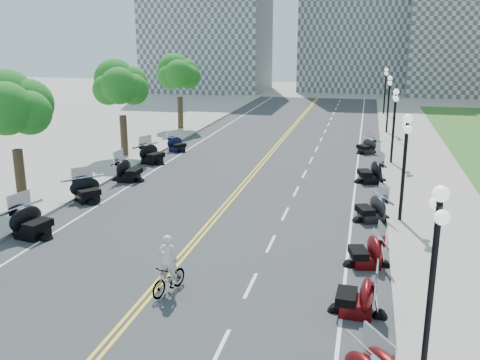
# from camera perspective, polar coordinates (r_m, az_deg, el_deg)

# --- Properties ---
(ground) EXTENTS (160.00, 160.00, 0.00)m
(ground) POSITION_cam_1_polar(r_m,az_deg,el_deg) (23.40, -4.47, -6.12)
(ground) COLOR gray
(road) EXTENTS (16.00, 90.00, 0.01)m
(road) POSITION_cam_1_polar(r_m,az_deg,el_deg) (32.59, 0.88, 0.09)
(road) COLOR #333335
(road) RESTS_ON ground
(centerline_yellow_a) EXTENTS (0.12, 90.00, 0.00)m
(centerline_yellow_a) POSITION_cam_1_polar(r_m,az_deg,el_deg) (32.61, 0.67, 0.12)
(centerline_yellow_a) COLOR yellow
(centerline_yellow_a) RESTS_ON road
(centerline_yellow_b) EXTENTS (0.12, 90.00, 0.00)m
(centerline_yellow_b) POSITION_cam_1_polar(r_m,az_deg,el_deg) (32.56, 1.08, 0.10)
(centerline_yellow_b) COLOR yellow
(centerline_yellow_b) RESTS_ON road
(edge_line_north) EXTENTS (0.12, 90.00, 0.00)m
(edge_line_north) POSITION_cam_1_polar(r_m,az_deg,el_deg) (31.87, 12.18, -0.59)
(edge_line_north) COLOR white
(edge_line_north) RESTS_ON road
(edge_line_south) EXTENTS (0.12, 90.00, 0.00)m
(edge_line_south) POSITION_cam_1_polar(r_m,az_deg,el_deg) (34.49, -9.56, 0.75)
(edge_line_south) COLOR white
(edge_line_south) RESTS_ON road
(lane_dash_4) EXTENTS (0.12, 2.00, 0.00)m
(lane_dash_4) POSITION_cam_1_polar(r_m,az_deg,el_deg) (15.70, -2.11, -17.48)
(lane_dash_4) COLOR white
(lane_dash_4) RESTS_ON road
(lane_dash_5) EXTENTS (0.12, 2.00, 0.00)m
(lane_dash_5) POSITION_cam_1_polar(r_m,az_deg,el_deg) (19.09, 1.14, -11.17)
(lane_dash_5) COLOR white
(lane_dash_5) RESTS_ON road
(lane_dash_6) EXTENTS (0.12, 2.00, 0.00)m
(lane_dash_6) POSITION_cam_1_polar(r_m,az_deg,el_deg) (22.67, 3.31, -6.78)
(lane_dash_6) COLOR white
(lane_dash_6) RESTS_ON road
(lane_dash_7) EXTENTS (0.12, 2.00, 0.00)m
(lane_dash_7) POSITION_cam_1_polar(r_m,az_deg,el_deg) (26.38, 4.85, -3.61)
(lane_dash_7) COLOR white
(lane_dash_7) RESTS_ON road
(lane_dash_8) EXTENTS (0.12, 2.00, 0.00)m
(lane_dash_8) POSITION_cam_1_polar(r_m,az_deg,el_deg) (30.16, 6.00, -1.22)
(lane_dash_8) COLOR white
(lane_dash_8) RESTS_ON road
(lane_dash_9) EXTENTS (0.12, 2.00, 0.00)m
(lane_dash_9) POSITION_cam_1_polar(r_m,az_deg,el_deg) (33.99, 6.89, 0.64)
(lane_dash_9) COLOR white
(lane_dash_9) RESTS_ON road
(lane_dash_10) EXTENTS (0.12, 2.00, 0.00)m
(lane_dash_10) POSITION_cam_1_polar(r_m,az_deg,el_deg) (37.86, 7.60, 2.11)
(lane_dash_10) COLOR white
(lane_dash_10) RESTS_ON road
(lane_dash_11) EXTENTS (0.12, 2.00, 0.00)m
(lane_dash_11) POSITION_cam_1_polar(r_m,az_deg,el_deg) (41.75, 8.17, 3.31)
(lane_dash_11) COLOR white
(lane_dash_11) RESTS_ON road
(lane_dash_12) EXTENTS (0.12, 2.00, 0.00)m
(lane_dash_12) POSITION_cam_1_polar(r_m,az_deg,el_deg) (45.66, 8.66, 4.31)
(lane_dash_12) COLOR white
(lane_dash_12) RESTS_ON road
(lane_dash_13) EXTENTS (0.12, 2.00, 0.00)m
(lane_dash_13) POSITION_cam_1_polar(r_m,az_deg,el_deg) (49.58, 9.06, 5.15)
(lane_dash_13) COLOR white
(lane_dash_13) RESTS_ON road
(lane_dash_14) EXTENTS (0.12, 2.00, 0.00)m
(lane_dash_14) POSITION_cam_1_polar(r_m,az_deg,el_deg) (53.52, 9.41, 5.87)
(lane_dash_14) COLOR white
(lane_dash_14) RESTS_ON road
(lane_dash_15) EXTENTS (0.12, 2.00, 0.00)m
(lane_dash_15) POSITION_cam_1_polar(r_m,az_deg,el_deg) (57.46, 9.71, 6.48)
(lane_dash_15) COLOR white
(lane_dash_15) RESTS_ON road
(lane_dash_16) EXTENTS (0.12, 2.00, 0.00)m
(lane_dash_16) POSITION_cam_1_polar(r_m,az_deg,el_deg) (61.42, 9.97, 7.02)
(lane_dash_16) COLOR white
(lane_dash_16) RESTS_ON road
(lane_dash_17) EXTENTS (0.12, 2.00, 0.00)m
(lane_dash_17) POSITION_cam_1_polar(r_m,az_deg,el_deg) (65.37, 10.20, 7.49)
(lane_dash_17) COLOR white
(lane_dash_17) RESTS_ON road
(lane_dash_18) EXTENTS (0.12, 2.00, 0.00)m
(lane_dash_18) POSITION_cam_1_polar(r_m,az_deg,el_deg) (69.34, 10.41, 7.91)
(lane_dash_18) COLOR white
(lane_dash_18) RESTS_ON road
(lane_dash_19) EXTENTS (0.12, 2.00, 0.00)m
(lane_dash_19) POSITION_cam_1_polar(r_m,az_deg,el_deg) (73.30, 10.59, 8.28)
(lane_dash_19) COLOR white
(lane_dash_19) RESTS_ON road
(sidewalk_north) EXTENTS (5.00, 90.00, 0.15)m
(sidewalk_north) POSITION_cam_1_polar(r_m,az_deg,el_deg) (32.07, 19.52, -0.92)
(sidewalk_north) COLOR #9E9991
(sidewalk_north) RESTS_ON ground
(sidewalk_south) EXTENTS (5.00, 90.00, 0.15)m
(sidewalk_south) POSITION_cam_1_polar(r_m,az_deg,el_deg) (36.24, -15.55, 1.20)
(sidewalk_south) COLOR #9E9991
(sidewalk_south) RESTS_ON ground
(distant_block_a) EXTENTS (18.00, 14.00, 26.00)m
(distant_block_a) POSITION_cam_1_polar(r_m,az_deg,el_deg) (86.48, -3.47, 18.14)
(distant_block_a) COLOR gray
(distant_block_a) RESTS_ON ground
(street_lamp_1) EXTENTS (0.50, 1.20, 4.90)m
(street_lamp_1) POSITION_cam_1_polar(r_m,az_deg,el_deg) (14.13, 19.76, -10.37)
(street_lamp_1) COLOR black
(street_lamp_1) RESTS_ON sidewalk_north
(street_lamp_2) EXTENTS (0.50, 1.20, 4.90)m
(street_lamp_2) POSITION_cam_1_polar(r_m,az_deg,el_deg) (25.48, 17.07, 1.15)
(street_lamp_2) COLOR black
(street_lamp_2) RESTS_ON sidewalk_north
(street_lamp_3) EXTENTS (0.50, 1.20, 4.90)m
(street_lamp_3) POSITION_cam_1_polar(r_m,az_deg,el_deg) (37.24, 16.06, 5.50)
(street_lamp_3) COLOR black
(street_lamp_3) RESTS_ON sidewalk_north
(street_lamp_4) EXTENTS (0.50, 1.20, 4.90)m
(street_lamp_4) POSITION_cam_1_polar(r_m,az_deg,el_deg) (49.11, 15.53, 7.75)
(street_lamp_4) COLOR black
(street_lamp_4) RESTS_ON sidewalk_north
(street_lamp_5) EXTENTS (0.50, 1.20, 4.90)m
(street_lamp_5) POSITION_cam_1_polar(r_m,az_deg,el_deg) (61.03, 15.21, 9.12)
(street_lamp_5) COLOR black
(street_lamp_5) RESTS_ON sidewalk_north
(tree_2) EXTENTS (4.80, 4.80, 9.20)m
(tree_2) POSITION_cam_1_polar(r_m,az_deg,el_deg) (28.50, -23.03, 6.45)
(tree_2) COLOR #235619
(tree_2) RESTS_ON sidewalk_south
(tree_3) EXTENTS (4.80, 4.80, 9.20)m
(tree_3) POSITION_cam_1_polar(r_m,az_deg,el_deg) (38.75, -12.54, 9.29)
(tree_3) COLOR #235619
(tree_3) RESTS_ON sidewalk_south
(tree_4) EXTENTS (4.80, 4.80, 9.20)m
(tree_4) POSITION_cam_1_polar(r_m,az_deg,el_deg) (49.79, -6.49, 10.78)
(tree_4) COLOR #235619
(tree_4) RESTS_ON sidewalk_south
(motorcycle_n_4) EXTENTS (2.05, 2.05, 1.38)m
(motorcycle_n_4) POSITION_cam_1_polar(r_m,az_deg,el_deg) (17.42, 12.36, -11.77)
(motorcycle_n_4) COLOR #590A0C
(motorcycle_n_4) RESTS_ON road
(motorcycle_n_5) EXTENTS (2.33, 2.33, 1.35)m
(motorcycle_n_5) POSITION_cam_1_polar(r_m,az_deg,el_deg) (20.89, 13.35, -7.21)
(motorcycle_n_5) COLOR #590A0C
(motorcycle_n_5) RESTS_ON road
(motorcycle_n_6) EXTENTS (2.63, 2.63, 1.41)m
(motorcycle_n_6) POSITION_cam_1_polar(r_m,az_deg,el_deg) (25.85, 13.86, -2.79)
(motorcycle_n_6) COLOR black
(motorcycle_n_6) RESTS_ON road
(motorcycle_n_8) EXTENTS (2.63, 2.63, 1.49)m
(motorcycle_n_8) POSITION_cam_1_polar(r_m,az_deg,el_deg) (32.56, 13.77, 0.98)
(motorcycle_n_8) COLOR black
(motorcycle_n_8) RESTS_ON road
(motorcycle_n_10) EXTENTS (2.54, 2.54, 1.26)m
(motorcycle_n_10) POSITION_cam_1_polar(r_m,az_deg,el_deg) (40.73, 13.35, 3.65)
(motorcycle_n_10) COLOR black
(motorcycle_n_10) RESTS_ON road
(motorcycle_s_5) EXTENTS (2.63, 2.63, 1.56)m
(motorcycle_s_5) POSITION_cam_1_polar(r_m,az_deg,el_deg) (24.78, -21.36, -4.01)
(motorcycle_s_5) COLOR black
(motorcycle_s_5) RESTS_ON road
(motorcycle_s_6) EXTENTS (2.86, 2.86, 1.42)m
(motorcycle_s_6) POSITION_cam_1_polar(r_m,az_deg,el_deg) (29.19, -16.02, -0.87)
(motorcycle_s_6) COLOR black
(motorcycle_s_6) RESTS_ON road
(motorcycle_s_7) EXTENTS (2.16, 2.16, 1.50)m
(motorcycle_s_7) POSITION_cam_1_polar(r_m,az_deg,el_deg) (32.67, -11.81, 1.16)
(motorcycle_s_7) COLOR black
(motorcycle_s_7) RESTS_ON road
(motorcycle_s_8) EXTENTS (2.78, 2.78, 1.50)m
(motorcycle_s_8) POSITION_cam_1_polar(r_m,az_deg,el_deg) (36.92, -9.37, 2.89)
(motorcycle_s_8) COLOR black
(motorcycle_s_8) RESTS_ON road
(motorcycle_s_9) EXTENTS (2.43, 2.43, 1.24)m
(motorcycle_s_9) POSITION_cam_1_polar(r_m,az_deg,el_deg) (40.60, -6.74, 3.91)
(motorcycle_s_9) COLOR black
(motorcycle_s_9) RESTS_ON road
(bicycle) EXTENTS (0.99, 1.81, 1.05)m
(bicycle) POSITION_cam_1_polar(r_m,az_deg,el_deg) (18.55, -7.60, -10.37)
(bicycle) COLOR #A51414
(bicycle) RESTS_ON road
(cyclist_rider) EXTENTS (0.64, 0.42, 1.75)m
(cyclist_rider) POSITION_cam_1_polar(r_m,az_deg,el_deg) (17.99, -7.75, -6.34)
(cyclist_rider) COLOR white
(cyclist_rider) RESTS_ON bicycle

